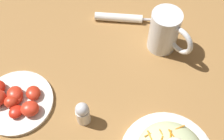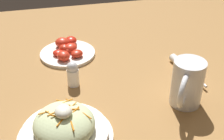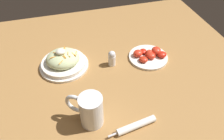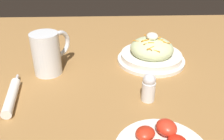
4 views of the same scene
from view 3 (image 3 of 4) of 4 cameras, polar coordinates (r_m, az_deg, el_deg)
The scene contains 6 objects.
ground_plane at distance 0.94m, azimuth -0.41°, elevation -4.95°, with size 1.43×1.43×0.00m, color #9E703D.
salad_plate at distance 1.05m, azimuth -12.61°, elevation 2.31°, with size 0.23×0.23×0.10m.
beer_mug at distance 0.80m, azimuth -5.67°, elevation -10.71°, with size 0.13×0.11×0.13m.
napkin_roll at distance 0.82m, azimuth 6.28°, elevation -14.25°, with size 0.19×0.05×0.03m.
tomato_plate at distance 1.10m, azimuth 9.65°, elevation 3.77°, with size 0.19×0.19×0.04m.
salt_shaker at distance 1.03m, azimuth -0.02°, elevation 3.15°, with size 0.04×0.04×0.08m.
Camera 3 is at (0.16, 0.61, 0.70)m, focal length 34.88 mm.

